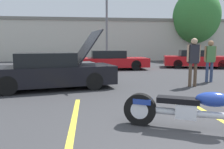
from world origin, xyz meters
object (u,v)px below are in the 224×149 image
Objects in this scene: motorcycle at (194,110)px; parked_car_left_row at (110,60)px; parked_car_right_row at (197,59)px; spectator_midground at (193,58)px; spectator_far_lot at (210,57)px; light_pole at (108,17)px; show_car_hood_open at (52,71)px; tree_background at (196,17)px.

motorcycle is 0.50× the size of parked_car_left_row.
spectator_midground reaches higher than parked_car_right_row.
spectator_midground is at bearing -142.83° from spectator_far_lot.
parked_car_left_row is at bearing 122.99° from spectator_far_lot.
show_car_hood_open is (-2.95, -10.19, -3.27)m from light_pole.
parked_car_right_row is at bearing -115.60° from tree_background.
parked_car_right_row is at bearing 61.62° from spectator_midground.
show_car_hood_open is at bearing 150.71° from motorcycle.
parked_car_right_row is at bearing 66.85° from spectator_far_lot.
show_car_hood_open is at bearing -106.15° from light_pole.
spectator_far_lot is at bearing -114.51° from tree_background.
spectator_midground reaches higher than parked_car_left_row.
light_pole is 1.49× the size of show_car_hood_open.
parked_car_left_row is at bearing -158.21° from parked_car_right_row.
show_car_hood_open is at bearing -115.69° from parked_car_left_row.
show_car_hood_open is 5.25m from spectator_midground.
spectator_far_lot reaches higher than parked_car_right_row.
spectator_midground reaches higher than motorcycle.
tree_background is 1.56× the size of show_car_hood_open.
show_car_hood_open reaches higher than motorcycle.
motorcycle is 5.45m from show_car_hood_open.
spectator_midground is at bearing -77.72° from light_pole.
parked_car_left_row is at bearing 117.18° from motorcycle.
parked_car_left_row is 6.71m from spectator_far_lot.
parked_car_right_row is 8.06m from spectator_midground.
tree_background is 13.37m from parked_car_left_row.
light_pole reaches higher than show_car_hood_open.
light_pole is 1.46× the size of parked_car_left_row.
light_pole reaches higher than motorcycle.
parked_car_left_row is at bearing -92.82° from light_pole.
show_car_hood_open is 0.98× the size of parked_car_left_row.
motorcycle is 6.03m from spectator_far_lot.
tree_background is at bearing 80.95° from parked_car_right_row.
parked_car_right_row is at bearing 24.75° from show_car_hood_open.
parked_car_left_row is 2.65× the size of spectator_midground.
motorcycle is 0.51× the size of show_car_hood_open.
light_pole is at bearing 115.80° from motorcycle.
tree_background is (9.69, 4.15, 0.72)m from light_pole.
tree_background is 4.21× the size of spectator_far_lot.
spectator_far_lot is at bearing -58.95° from parked_car_left_row.
light_pole is 10.56m from tree_background.
parked_car_right_row is (5.86, 11.25, 0.21)m from motorcycle.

